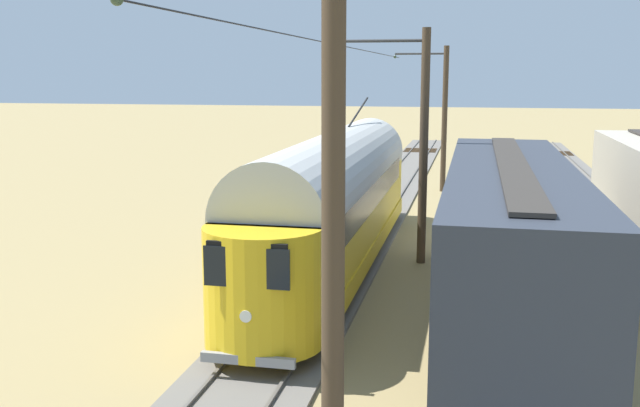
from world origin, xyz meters
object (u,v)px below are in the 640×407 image
at_px(catenary_pole_foreground, 443,116).
at_px(vintage_streetcar, 335,198).
at_px(spare_tie_stack, 281,228).
at_px(boxcar_adjacent, 509,238).
at_px(track_end_bumper, 490,174).
at_px(catenary_pole_mid_near, 421,143).
at_px(catenary_pole_mid_far, 327,259).

bearing_deg(catenary_pole_foreground, vintage_streetcar, 81.01).
xyz_separation_m(catenary_pole_foreground, spare_tie_stack, (5.48, 11.96, -3.65)).
distance_m(boxcar_adjacent, track_end_bumper, 24.58).
distance_m(catenary_pole_mid_near, spare_tie_stack, 7.21).
bearing_deg(spare_tie_stack, boxcar_adjacent, 133.84).
bearing_deg(catenary_pole_mid_near, track_end_bumper, -97.62).
distance_m(vintage_streetcar, boxcar_adjacent, 6.60).
relative_size(vintage_streetcar, catenary_pole_mid_far, 2.42).
distance_m(catenary_pole_mid_near, catenary_pole_mid_far, 14.91).
height_order(vintage_streetcar, spare_tie_stack, vintage_streetcar).
xyz_separation_m(spare_tie_stack, track_end_bumper, (-8.03, -16.15, 0.13)).
relative_size(catenary_pole_foreground, catenary_pole_mid_near, 1.00).
height_order(catenary_pole_foreground, catenary_pole_mid_near, same).
height_order(catenary_pole_mid_near, catenary_pole_mid_far, same).
bearing_deg(vintage_streetcar, catenary_pole_mid_near, -154.00).
bearing_deg(catenary_pole_mid_far, catenary_pole_foreground, -90.00).
xyz_separation_m(boxcar_adjacent, catenary_pole_mid_far, (2.56, 9.49, 1.75)).
relative_size(catenary_pole_foreground, catenary_pole_mid_far, 1.00).
bearing_deg(catenary_pole_foreground, spare_tie_stack, 65.41).
xyz_separation_m(vintage_streetcar, spare_tie_stack, (2.92, -4.19, -2.00)).
height_order(spare_tie_stack, track_end_bumper, track_end_bumper).
height_order(boxcar_adjacent, catenary_pole_mid_far, catenary_pole_mid_far).
bearing_deg(track_end_bumper, boxcar_adjacent, 90.01).
distance_m(catenary_pole_foreground, track_end_bumper, 6.03).
bearing_deg(catenary_pole_foreground, catenary_pole_mid_near, 90.00).
bearing_deg(spare_tie_stack, catenary_pole_mid_far, 107.05).
xyz_separation_m(catenary_pole_mid_far, spare_tie_stack, (5.48, -17.85, -3.65)).
distance_m(boxcar_adjacent, catenary_pole_mid_near, 6.24).
bearing_deg(vintage_streetcar, catenary_pole_mid_far, 100.60).
distance_m(boxcar_adjacent, catenary_pole_foreground, 20.56).
bearing_deg(boxcar_adjacent, vintage_streetcar, -39.22).
distance_m(vintage_streetcar, spare_tie_stack, 5.48).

